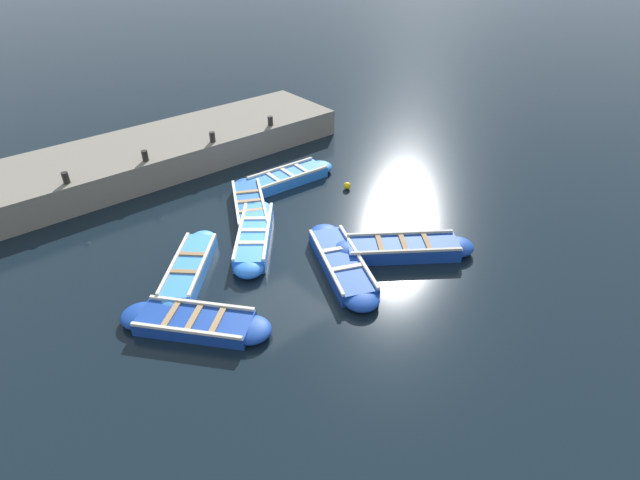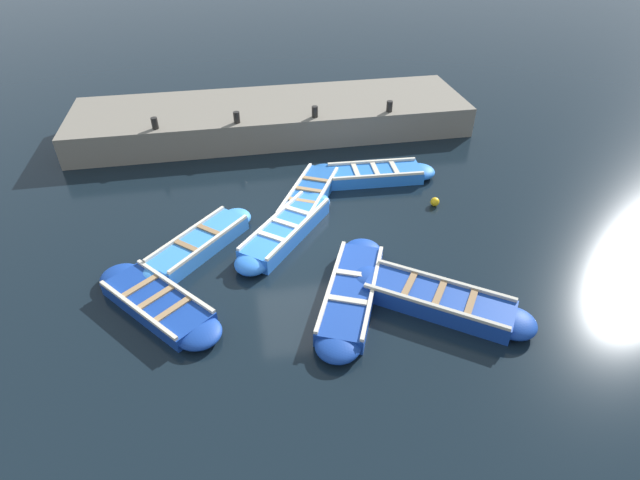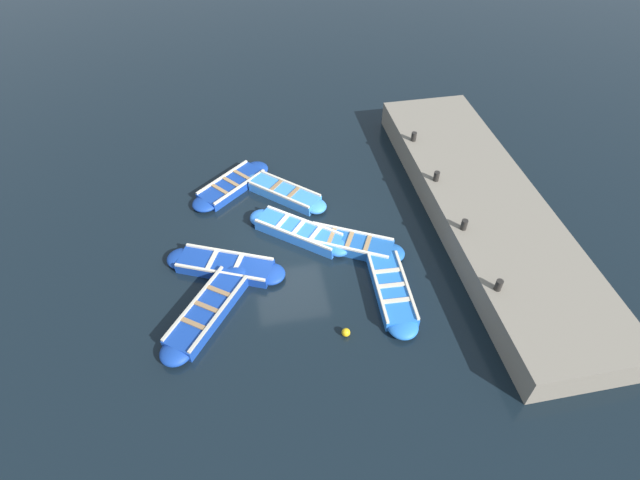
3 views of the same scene
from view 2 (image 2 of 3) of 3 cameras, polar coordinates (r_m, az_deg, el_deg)
ground_plane at (r=12.19m, az=-1.85°, el=-0.51°), size 120.00×120.00×0.00m
boat_bow_out at (r=10.61m, az=3.61°, el=-6.04°), size 3.92×2.35×0.39m
boat_far_corner at (r=12.37m, az=-3.89°, el=1.14°), size 3.42×2.99×0.45m
boat_outer_right at (r=13.76m, az=-1.23°, el=5.11°), size 3.64×2.43×0.41m
boat_stern_in at (r=10.66m, az=13.35°, el=-6.73°), size 3.00×3.68×0.45m
boat_tucked at (r=10.91m, az=-18.08°, el=-6.86°), size 3.28×2.98×0.37m
boat_inner_gap at (r=12.24m, az=-13.63°, el=-0.47°), size 3.06×2.92×0.42m
boat_alongside at (r=14.87m, az=6.27°, el=7.45°), size 1.09×3.67×0.41m
quay_wall at (r=17.91m, az=-5.45°, el=13.81°), size 3.57×13.33×0.99m
bollard_north at (r=16.44m, az=-18.37°, el=12.56°), size 0.20×0.20×0.35m
bollard_mid_north at (r=16.28m, az=-9.50°, el=13.67°), size 0.20×0.20×0.35m
bollard_mid_south at (r=16.49m, az=-0.59°, el=14.46°), size 0.20×0.20×0.35m
bollard_south at (r=17.07m, az=7.95°, el=14.90°), size 0.20×0.20×0.35m
buoy_orange_near at (r=13.94m, az=12.99°, el=4.28°), size 0.24×0.24×0.24m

